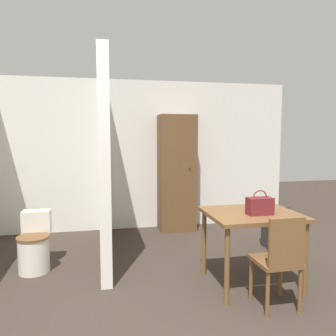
# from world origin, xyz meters

# --- Properties ---
(wall_back) EXTENTS (5.37, 0.12, 2.50)m
(wall_back) POSITION_xyz_m (0.00, 3.40, 1.25)
(wall_back) COLOR silver
(wall_back) RESTS_ON ground_plane
(partition_wall) EXTENTS (0.12, 2.21, 2.50)m
(partition_wall) POSITION_xyz_m (-0.55, 2.24, 1.25)
(partition_wall) COLOR silver
(partition_wall) RESTS_ON ground_plane
(dining_table) EXTENTS (0.94, 0.80, 0.78)m
(dining_table) POSITION_xyz_m (0.96, 0.95, 0.68)
(dining_table) COLOR brown
(dining_table) RESTS_ON ground_plane
(wooden_chair) EXTENTS (0.38, 0.38, 0.88)m
(wooden_chair) POSITION_xyz_m (0.97, 0.42, 0.48)
(wooden_chair) COLOR brown
(wooden_chair) RESTS_ON ground_plane
(toilet) EXTENTS (0.37, 0.52, 0.67)m
(toilet) POSITION_xyz_m (-1.36, 1.82, 0.29)
(toilet) COLOR silver
(toilet) RESTS_ON ground_plane
(handbag) EXTENTS (0.26, 0.13, 0.25)m
(handbag) POSITION_xyz_m (0.99, 0.84, 0.87)
(handbag) COLOR maroon
(handbag) RESTS_ON dining_table
(wooden_cabinet) EXTENTS (0.60, 0.44, 1.92)m
(wooden_cabinet) POSITION_xyz_m (0.66, 3.11, 0.96)
(wooden_cabinet) COLOR brown
(wooden_cabinet) RESTS_ON ground_plane
(space_heater) EXTENTS (0.31, 0.20, 0.58)m
(space_heater) POSITION_xyz_m (1.83, 1.98, 0.29)
(space_heater) COLOR #2D2D33
(space_heater) RESTS_ON ground_plane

